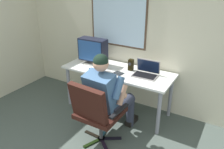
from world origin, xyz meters
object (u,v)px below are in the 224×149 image
at_px(person_seated, 108,94).
at_px(crt_monitor, 93,50).
at_px(desk, 118,75).
at_px(office_chair, 95,110).
at_px(wine_glass, 104,65).
at_px(desk_speaker, 131,65).
at_px(cd_case, 118,73).
at_px(laptop, 146,71).

height_order(person_seated, crt_monitor, person_seated).
xyz_separation_m(desk, person_seated, (0.19, -0.60, 0.01)).
xyz_separation_m(person_seated, crt_monitor, (-0.67, 0.63, 0.31)).
bearing_deg(office_chair, person_seated, 86.50).
distance_m(wine_glass, desk_speaker, 0.42).
bearing_deg(cd_case, person_seated, -76.73).
bearing_deg(laptop, cd_case, -156.07).
xyz_separation_m(desk, crt_monitor, (-0.48, 0.03, 0.32)).
xyz_separation_m(office_chair, wine_glass, (-0.34, 0.73, 0.29)).
height_order(desk, wine_glass, wine_glass).
bearing_deg(person_seated, desk, 107.49).
xyz_separation_m(crt_monitor, desk_speaker, (0.65, 0.07, -0.15)).
distance_m(person_seated, desk_speaker, 0.72).
bearing_deg(desk, cd_case, -57.10).
bearing_deg(person_seated, laptop, 68.09).
bearing_deg(laptop, office_chair, -106.81).
bearing_deg(wine_glass, desk, 42.70).
relative_size(person_seated, cd_case, 7.60).
bearing_deg(person_seated, cd_case, 103.27).
relative_size(desk, desk_speaker, 9.86).
height_order(desk, cd_case, cd_case).
distance_m(person_seated, laptop, 0.72).
xyz_separation_m(person_seated, wine_glass, (-0.35, 0.45, 0.18)).
bearing_deg(desk, person_seated, -72.51).
relative_size(wine_glass, desk_speaker, 0.88).
xyz_separation_m(desk, wine_glass, (-0.16, -0.15, 0.19)).
distance_m(desk, person_seated, 0.63).
height_order(crt_monitor, desk_speaker, crt_monitor).
height_order(laptop, wine_glass, laptop).
xyz_separation_m(office_chair, crt_monitor, (-0.65, 0.91, 0.42)).
bearing_deg(person_seated, office_chair, -93.50).
bearing_deg(wine_glass, person_seated, -52.28).
distance_m(wine_glass, cd_case, 0.26).
distance_m(laptop, wine_glass, 0.65).
distance_m(office_chair, crt_monitor, 1.19).
bearing_deg(desk, office_chair, -78.79).
bearing_deg(desk, wine_glass, -137.30).
height_order(wine_glass, cd_case, wine_glass).
relative_size(person_seated, desk_speaker, 7.01).
distance_m(crt_monitor, wine_glass, 0.39).
bearing_deg(cd_case, laptop, 23.93).
distance_m(laptop, cd_case, 0.42).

